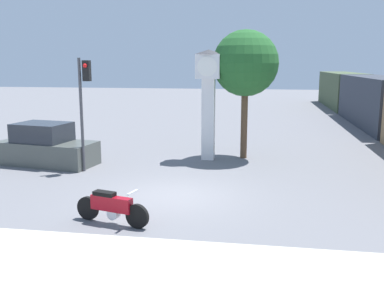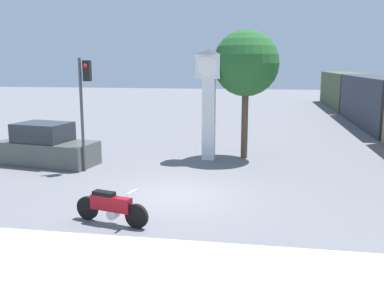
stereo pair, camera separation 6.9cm
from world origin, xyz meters
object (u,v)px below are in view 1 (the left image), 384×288
at_px(traffic_light, 84,95).
at_px(street_tree, 245,64).
at_px(freight_train, 376,101).
at_px(clock_tower, 208,88).
at_px(parked_car, 46,147).
at_px(motorcycle, 112,207).

bearing_deg(traffic_light, street_tree, 29.76).
bearing_deg(freight_train, traffic_light, -133.63).
relative_size(freight_train, street_tree, 6.82).
bearing_deg(street_tree, clock_tower, -161.84).
bearing_deg(traffic_light, freight_train, 46.37).
xyz_separation_m(freight_train, parked_car, (-17.07, -14.68, -0.95)).
height_order(clock_tower, traffic_light, clock_tower).
relative_size(traffic_light, parked_car, 1.02).
distance_m(motorcycle, clock_tower, 8.98).
bearing_deg(motorcycle, traffic_light, 133.51).
distance_m(street_tree, parked_car, 9.47).
xyz_separation_m(motorcycle, freight_train, (11.89, 20.97, 1.22)).
bearing_deg(motorcycle, freight_train, 75.13).
bearing_deg(parked_car, traffic_light, -12.72).
distance_m(motorcycle, street_tree, 10.20).
relative_size(motorcycle, traffic_light, 0.49).
relative_size(traffic_light, street_tree, 0.78).
height_order(motorcycle, traffic_light, traffic_light).
relative_size(street_tree, parked_car, 1.31).
distance_m(clock_tower, street_tree, 1.97).
height_order(motorcycle, street_tree, street_tree).
distance_m(traffic_light, parked_car, 3.36).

